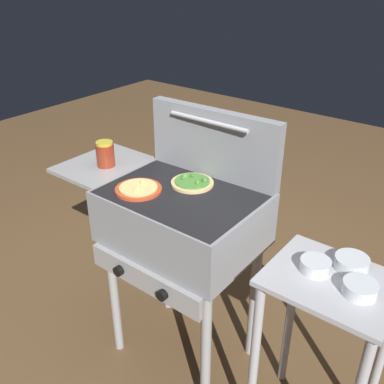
{
  "coord_description": "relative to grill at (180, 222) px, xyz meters",
  "views": [
    {
      "loc": [
        1.0,
        -1.22,
        1.75
      ],
      "look_at": [
        0.05,
        0.0,
        0.92
      ],
      "focal_mm": 40.81,
      "sensor_mm": 36.0,
      "label": 1
    }
  ],
  "objects": [
    {
      "name": "ground_plane",
      "position": [
        0.01,
        0.0,
        -0.76
      ],
      "size": [
        8.0,
        8.0,
        0.0
      ],
      "primitive_type": "plane",
      "color": "brown"
    },
    {
      "name": "prep_table",
      "position": [
        0.67,
        0.0,
        -0.2
      ],
      "size": [
        0.44,
        0.36,
        0.78
      ],
      "color": "#B2B2B7",
      "rests_on": "ground_plane"
    },
    {
      "name": "sauce_jar",
      "position": [
        -0.43,
        -0.01,
        0.2
      ],
      "size": [
        0.08,
        0.08,
        0.12
      ],
      "color": "maroon",
      "rests_on": "grill"
    },
    {
      "name": "topping_bowl_near",
      "position": [
        0.61,
        0.01,
        0.05
      ],
      "size": [
        0.11,
        0.11,
        0.04
      ],
      "color": "silver",
      "rests_on": "prep_table"
    },
    {
      "name": "pizza_cheese",
      "position": [
        -0.14,
        -0.09,
        0.15
      ],
      "size": [
        0.19,
        0.19,
        0.03
      ],
      "color": "#C64723",
      "rests_on": "grill"
    },
    {
      "name": "grill",
      "position": [
        0.0,
        0.0,
        0.0
      ],
      "size": [
        0.96,
        0.53,
        0.9
      ],
      "color": "gray",
      "rests_on": "ground_plane"
    },
    {
      "name": "topping_bowl_middle",
      "position": [
        0.7,
        0.1,
        0.05
      ],
      "size": [
        0.12,
        0.12,
        0.04
      ],
      "color": "silver",
      "rests_on": "prep_table"
    },
    {
      "name": "grill_lid_open",
      "position": [
        0.01,
        0.22,
        0.3
      ],
      "size": [
        0.63,
        0.09,
        0.3
      ],
      "color": "gray",
      "rests_on": "grill"
    },
    {
      "name": "pizza_veggie",
      "position": [
        -0.0,
        0.09,
        0.15
      ],
      "size": [
        0.18,
        0.18,
        0.04
      ],
      "color": "#E0C17F",
      "rests_on": "grill"
    },
    {
      "name": "topping_bowl_far",
      "position": [
        0.77,
        -0.01,
        0.05
      ],
      "size": [
        0.11,
        0.11,
        0.04
      ],
      "color": "silver",
      "rests_on": "prep_table"
    }
  ]
}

